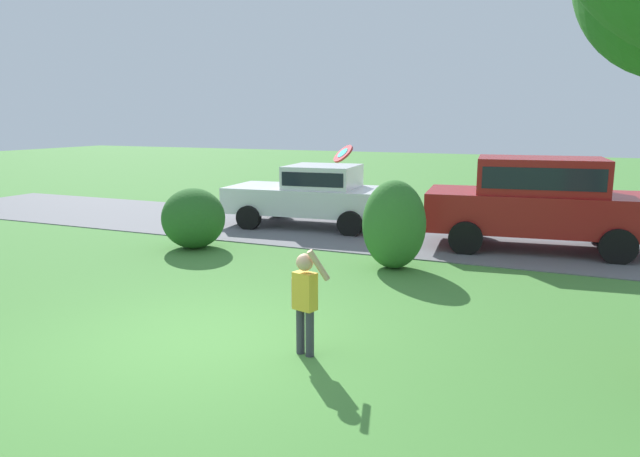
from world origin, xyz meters
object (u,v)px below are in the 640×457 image
Objects in this scene: child_thrower at (305,296)px; parked_suv at (539,198)px; parked_sedan at (315,193)px; frisbee at (343,154)px.

parked_suv is at bearing 73.20° from child_thrower.
child_thrower is (-2.11, -6.99, -0.36)m from parked_suv.
parked_sedan is 0.93× the size of parked_suv.
parked_sedan is at bearing 116.55° from frisbee.
parked_suv reaches higher than child_thrower.
frisbee reaches higher than child_thrower.
parked_suv is (5.34, -0.55, 0.23)m from parked_sedan.
parked_sedan is 3.52× the size of child_thrower.
frisbee is (-1.94, -6.24, 1.22)m from parked_suv.
child_thrower is 1.76m from frisbee.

